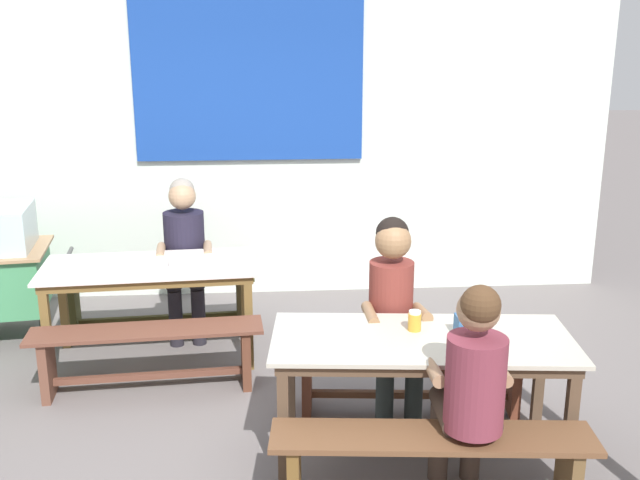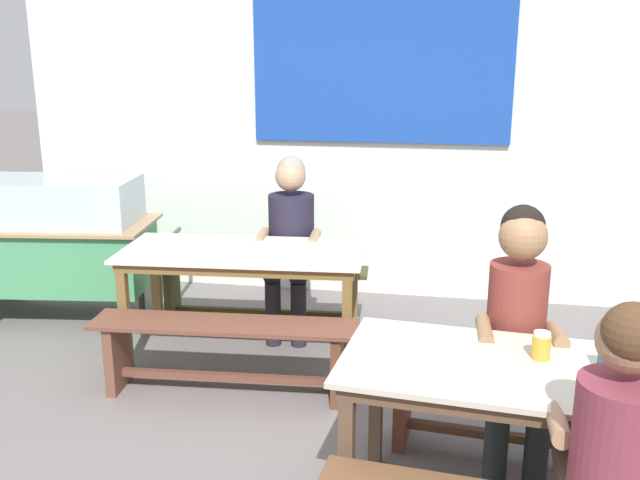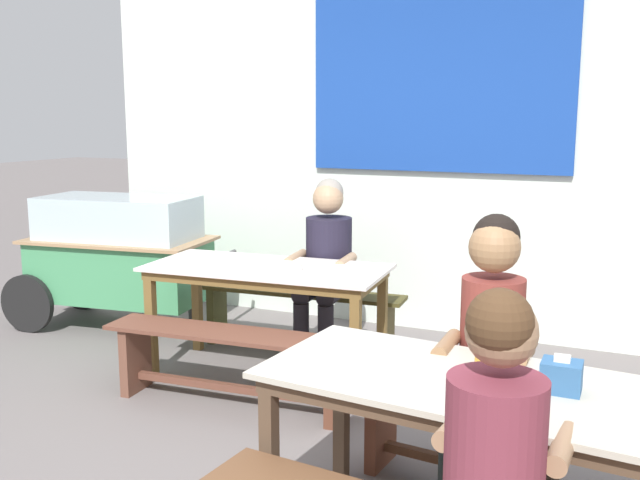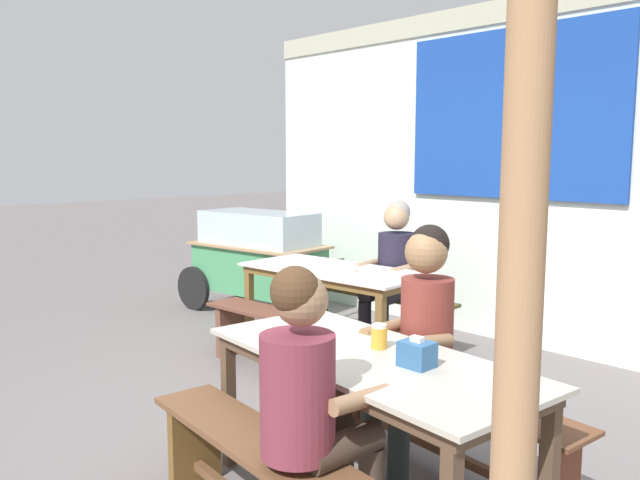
# 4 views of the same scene
# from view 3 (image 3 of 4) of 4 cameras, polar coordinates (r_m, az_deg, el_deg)

# --- Properties ---
(ground_plane) EXTENTS (40.00, 40.00, 0.00)m
(ground_plane) POSITION_cam_3_polar(r_m,az_deg,el_deg) (3.71, 0.67, -18.04)
(ground_plane) COLOR slate
(backdrop_wall) EXTENTS (6.40, 0.23, 3.02)m
(backdrop_wall) POSITION_cam_3_polar(r_m,az_deg,el_deg) (5.75, 11.09, 8.18)
(backdrop_wall) COLOR silver
(backdrop_wall) RESTS_ON ground_plane
(dining_table_far) EXTENTS (1.63, 0.84, 0.75)m
(dining_table_far) POSITION_cam_3_polar(r_m,az_deg,el_deg) (4.78, -4.22, -2.99)
(dining_table_far) COLOR silver
(dining_table_far) RESTS_ON ground_plane
(dining_table_near) EXTENTS (1.76, 0.89, 0.75)m
(dining_table_near) POSITION_cam_3_polar(r_m,az_deg,el_deg) (2.84, 12.91, -12.36)
(dining_table_near) COLOR #BCB7A5
(dining_table_near) RESTS_ON ground_plane
(bench_far_back) EXTENTS (1.62, 0.38, 0.46)m
(bench_far_back) POSITION_cam_3_polar(r_m,az_deg,el_deg) (5.36, -1.75, -5.56)
(bench_far_back) COLOR #443E1B
(bench_far_back) RESTS_ON ground_plane
(bench_far_front) EXTENTS (1.61, 0.43, 0.46)m
(bench_far_front) POSITION_cam_3_polar(r_m,az_deg,el_deg) (4.40, -7.14, -9.18)
(bench_far_front) COLOR brown
(bench_far_front) RESTS_ON ground_plane
(bench_near_back) EXTENTS (1.61, 0.45, 0.46)m
(bench_near_back) POSITION_cam_3_polar(r_m,az_deg,el_deg) (3.48, 15.39, -14.98)
(bench_near_back) COLOR brown
(bench_near_back) RESTS_ON ground_plane
(food_cart) EXTENTS (1.85, 0.96, 1.09)m
(food_cart) POSITION_cam_3_polar(r_m,az_deg,el_deg) (6.11, -15.76, -0.91)
(food_cart) COLOR #45945F
(food_cart) RESTS_ON ground_plane
(person_center_facing) EXTENTS (0.47, 0.56, 1.29)m
(person_center_facing) POSITION_cam_3_polar(r_m,az_deg,el_deg) (5.12, 0.48, -1.29)
(person_center_facing) COLOR #242129
(person_center_facing) RESTS_ON ground_plane
(person_right_near_table) EXTENTS (0.40, 0.54, 1.31)m
(person_right_near_table) POSITION_cam_3_polar(r_m,az_deg,el_deg) (3.28, 13.25, -7.80)
(person_right_near_table) COLOR #242B29
(person_right_near_table) RESTS_ON ground_plane
(person_near_front) EXTENTS (0.42, 0.54, 1.26)m
(person_near_front) POSITION_cam_3_polar(r_m,az_deg,el_deg) (2.35, 14.07, -16.11)
(person_near_front) COLOR #43332A
(person_near_front) RESTS_ON ground_plane
(tissue_box) EXTENTS (0.14, 0.12, 0.14)m
(tissue_box) POSITION_cam_3_polar(r_m,az_deg,el_deg) (2.78, 18.62, -10.20)
(tissue_box) COLOR #2F5D91
(tissue_box) RESTS_ON dining_table_near
(condiment_jar) EXTENTS (0.08, 0.08, 0.12)m
(condiment_jar) POSITION_cam_3_polar(r_m,az_deg,el_deg) (2.89, 12.95, -9.10)
(condiment_jar) COLOR gold
(condiment_jar) RESTS_ON dining_table_near
(soup_bowl) EXTENTS (0.13, 0.13, 0.05)m
(soup_bowl) POSITION_cam_3_polar(r_m,az_deg,el_deg) (4.61, -2.23, -2.15)
(soup_bowl) COLOR silver
(soup_bowl) RESTS_ON dining_table_far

